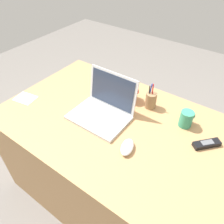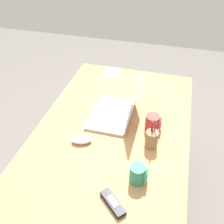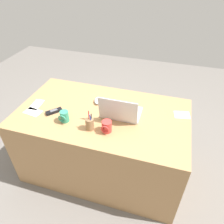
{
  "view_description": "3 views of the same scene",
  "coord_description": "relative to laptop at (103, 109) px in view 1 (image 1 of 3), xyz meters",
  "views": [
    {
      "loc": [
        0.45,
        -0.77,
        1.63
      ],
      "look_at": [
        -0.1,
        0.0,
        0.8
      ],
      "focal_mm": 35.14,
      "sensor_mm": 36.0,
      "label": 1
    },
    {
      "loc": [
        1.0,
        0.28,
        1.76
      ],
      "look_at": [
        -0.08,
        -0.01,
        0.85
      ],
      "focal_mm": 40.32,
      "sensor_mm": 36.0,
      "label": 2
    },
    {
      "loc": [
        -0.52,
        1.42,
        1.9
      ],
      "look_at": [
        -0.1,
        0.02,
        0.79
      ],
      "focal_mm": 33.75,
      "sensor_mm": 36.0,
      "label": 3
    }
  ],
  "objects": [
    {
      "name": "computer_mouse",
      "position": [
        0.26,
        -0.14,
        -0.03
      ],
      "size": [
        0.09,
        0.13,
        0.04
      ],
      "primitive_type": "ellipsoid",
      "rotation": [
        0.0,
        0.0,
        0.3
      ],
      "color": "white",
      "rests_on": "desk"
    },
    {
      "name": "paper_note_near_laptop",
      "position": [
        -0.52,
        -0.17,
        -0.05
      ],
      "size": [
        0.15,
        0.13,
        0.0
      ],
      "primitive_type": "cube",
      "rotation": [
        0.0,
        0.0,
        0.18
      ],
      "color": "white",
      "rests_on": "desk"
    },
    {
      "name": "pen_holder",
      "position": [
        0.19,
        0.23,
        0.01
      ],
      "size": [
        0.07,
        0.07,
        0.18
      ],
      "color": "olive",
      "rests_on": "desk"
    },
    {
      "name": "laptop",
      "position": [
        0.0,
        0.0,
        0.0
      ],
      "size": [
        0.34,
        0.28,
        0.24
      ],
      "color": "silver",
      "rests_on": "desk"
    },
    {
      "name": "coffee_mug_tall",
      "position": [
        0.43,
        0.21,
        0.0
      ],
      "size": [
        0.07,
        0.08,
        0.1
      ],
      "color": "#338C6B",
      "rests_on": "desk"
    },
    {
      "name": "cordless_phone",
      "position": [
        0.59,
        0.12,
        -0.04
      ],
      "size": [
        0.13,
        0.14,
        0.03
      ],
      "color": "black",
      "rests_on": "desk"
    },
    {
      "name": "desk",
      "position": [
        0.17,
        -0.0,
        -0.42
      ],
      "size": [
        1.55,
        0.89,
        0.75
      ],
      "primitive_type": "cube",
      "color": "#A87C4F",
      "rests_on": "ground"
    },
    {
      "name": "coffee_mug_white",
      "position": [
        0.05,
        0.22,
        0.0
      ],
      "size": [
        0.08,
        0.09,
        0.1
      ],
      "color": "#C63833",
      "rests_on": "desk"
    },
    {
      "name": "ground_plane",
      "position": [
        0.17,
        -0.0,
        -0.79
      ],
      "size": [
        6.0,
        6.0,
        0.0
      ],
      "primitive_type": "plane",
      "color": "slate"
    }
  ]
}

